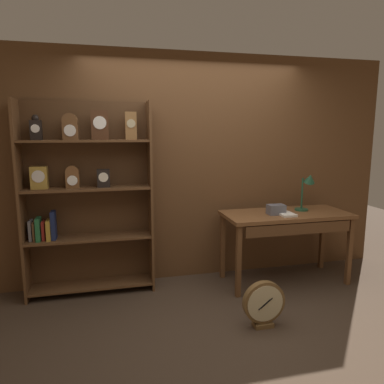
# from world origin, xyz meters

# --- Properties ---
(ground_plane) EXTENTS (10.00, 10.00, 0.00)m
(ground_plane) POSITION_xyz_m (0.00, 0.00, 0.00)
(ground_plane) COLOR #3D2D21
(back_wood_panel) EXTENTS (4.80, 0.05, 2.60)m
(back_wood_panel) POSITION_xyz_m (0.00, 1.32, 1.30)
(back_wood_panel) COLOR brown
(back_wood_panel) RESTS_ON ground
(bookshelf) EXTENTS (1.32, 0.32, 2.04)m
(bookshelf) POSITION_xyz_m (-1.22, 1.14, 1.06)
(bookshelf) COLOR brown
(bookshelf) RESTS_ON ground
(workbench) EXTENTS (1.43, 0.62, 0.81)m
(workbench) POSITION_xyz_m (0.98, 0.85, 0.72)
(workbench) COLOR brown
(workbench) RESTS_ON ground
(desk_lamp) EXTENTS (0.21, 0.21, 0.45)m
(desk_lamp) POSITION_xyz_m (1.25, 0.92, 1.10)
(desk_lamp) COLOR #1E472D
(desk_lamp) RESTS_ON workbench
(toolbox_small) EXTENTS (0.19, 0.13, 0.11)m
(toolbox_small) POSITION_xyz_m (0.83, 0.84, 0.87)
(toolbox_small) COLOR #595960
(toolbox_small) RESTS_ON workbench
(open_repair_manual) EXTENTS (0.16, 0.22, 0.02)m
(open_repair_manual) POSITION_xyz_m (0.92, 0.77, 0.83)
(open_repair_manual) COLOR silver
(open_repair_manual) RESTS_ON workbench
(round_clock_large) EXTENTS (0.39, 0.11, 0.43)m
(round_clock_large) POSITION_xyz_m (0.32, 0.01, 0.22)
(round_clock_large) COLOR brown
(round_clock_large) RESTS_ON ground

